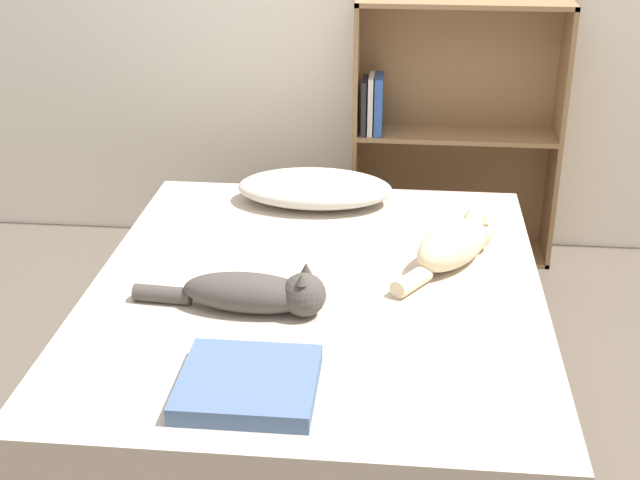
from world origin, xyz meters
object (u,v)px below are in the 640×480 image
Objects in this scene: pillow at (315,188)px; cat_light at (455,245)px; bookshelf at (450,129)px; cat_dark at (257,293)px; bed at (316,341)px.

cat_light is at bearing -43.18° from pillow.
pillow is 0.76m from bookshelf.
pillow is 1.00× the size of cat_dark.
bookshelf is at bearing 69.09° from bed.
cat_dark is 1.55m from bookshelf.
cat_dark is 0.54× the size of bookshelf.
pillow is (-0.08, 0.71, 0.27)m from bed.
bed is 2.97× the size of pillow.
pillow is at bearing 89.01° from cat_dark.
bed is 1.37m from bookshelf.
bookshelf is (0.63, 1.41, 0.10)m from cat_dark.
cat_light is (0.45, 0.21, 0.28)m from bed.
bed is at bearing -83.80° from pillow.
cat_dark reaches higher than cat_light.
cat_dark is (-0.16, -0.19, 0.27)m from bed.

